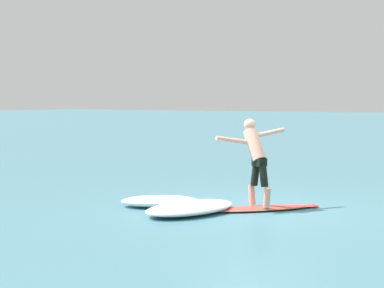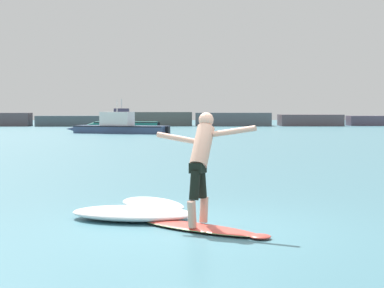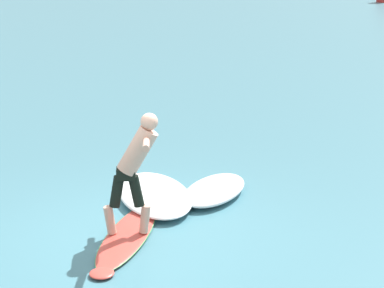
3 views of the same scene
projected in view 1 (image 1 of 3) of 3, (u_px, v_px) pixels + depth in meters
name	position (u px, v px, depth m)	size (l,w,h in m)	color
ground_plane	(253.00, 209.00, 12.99)	(200.00, 200.00, 0.00)	teal
surfboard	(261.00, 208.00, 12.93)	(2.14, 1.95, 0.21)	#D6493E
surfer	(255.00, 154.00, 12.97)	(1.57, 1.01, 1.76)	#D6A188
wave_foam_at_tail	(160.00, 201.00, 13.33)	(1.62, 1.82, 0.23)	white
wave_foam_at_nose	(190.00, 208.00, 12.54)	(2.32, 1.59, 0.22)	white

